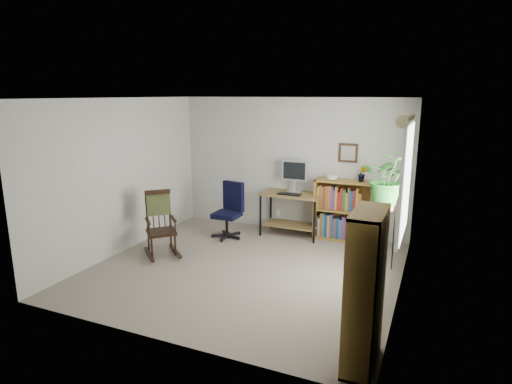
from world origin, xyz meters
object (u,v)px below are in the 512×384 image
at_px(tall_bookshelf, 365,290).
at_px(desk, 291,214).
at_px(office_chair, 227,210).
at_px(rocking_chair, 161,223).
at_px(low_bookshelf, 344,210).

bearing_deg(tall_bookshelf, desk, 118.76).
xyz_separation_m(office_chair, tall_bookshelf, (2.78, -2.71, 0.25)).
height_order(office_chair, tall_bookshelf, tall_bookshelf).
bearing_deg(office_chair, tall_bookshelf, -32.08).
xyz_separation_m(rocking_chair, tall_bookshelf, (3.34, -1.58, 0.23)).
height_order(rocking_chair, tall_bookshelf, tall_bookshelf).
bearing_deg(desk, low_bookshelf, 7.64).
relative_size(office_chair, low_bookshelf, 0.95).
height_order(rocking_chair, low_bookshelf, low_bookshelf).
xyz_separation_m(office_chair, low_bookshelf, (1.88, 0.70, 0.03)).
bearing_deg(low_bookshelf, desk, -172.36).
bearing_deg(office_chair, rocking_chair, -104.07).
xyz_separation_m(office_chair, rocking_chair, (-0.56, -1.13, 0.02)).
height_order(low_bookshelf, tall_bookshelf, tall_bookshelf).
bearing_deg(desk, rocking_chair, -131.97).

